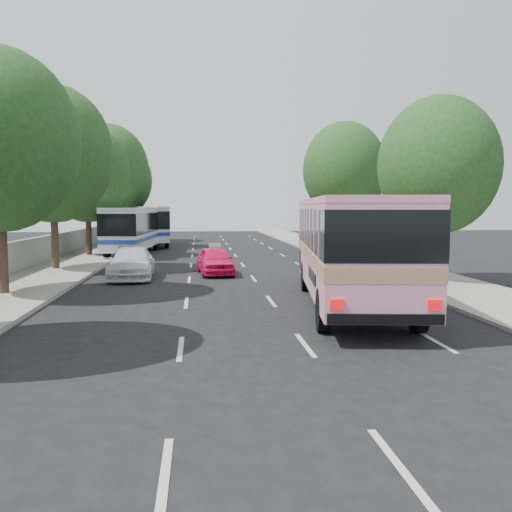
{
  "coord_description": "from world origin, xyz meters",
  "views": [
    {
      "loc": [
        -1.47,
        -14.27,
        3.22
      ],
      "look_at": [
        0.45,
        3.71,
        1.6
      ],
      "focal_mm": 38.0,
      "sensor_mm": 36.0,
      "label": 1
    }
  ],
  "objects": [
    {
      "name": "tour_coach_rear",
      "position": [
        -5.47,
        32.98,
        1.99
      ],
      "size": [
        3.69,
        11.25,
        3.3
      ],
      "rotation": [
        0.0,
        0.0,
        0.12
      ],
      "color": "silver",
      "rests_on": "ground"
    },
    {
      "name": "ground",
      "position": [
        0.0,
        0.0,
        0.0
      ],
      "size": [
        120.0,
        120.0,
        0.0
      ],
      "primitive_type": "plane",
      "color": "black",
      "rests_on": "ground"
    },
    {
      "name": "low_wall",
      "position": [
        -10.3,
        20.0,
        0.9
      ],
      "size": [
        0.3,
        90.0,
        1.5
      ],
      "primitive_type": "cube",
      "color": "#9E998E",
      "rests_on": "sidewalk_left"
    },
    {
      "name": "tree_left_f",
      "position": [
        -8.62,
        37.94,
        6.0
      ],
      "size": [
        5.88,
        5.88,
        9.16
      ],
      "color": "#38281E",
      "rests_on": "ground"
    },
    {
      "name": "pink_taxi",
      "position": [
        -0.68,
        11.81,
        0.66
      ],
      "size": [
        1.91,
        4.0,
        1.32
      ],
      "primitive_type": "imported",
      "rotation": [
        0.0,
        0.0,
        0.09
      ],
      "color": "#FF1667",
      "rests_on": "ground"
    },
    {
      "name": "sidewalk_right",
      "position": [
        8.5,
        20.0,
        0.06
      ],
      "size": [
        4.0,
        90.0,
        0.12
      ],
      "primitive_type": "cube",
      "color": "#9E998E",
      "rests_on": "ground"
    },
    {
      "name": "white_pickup",
      "position": [
        -4.5,
        10.75,
        0.69
      ],
      "size": [
        2.11,
        4.84,
        1.38
      ],
      "primitive_type": "imported",
      "rotation": [
        0.0,
        0.0,
        0.04
      ],
      "color": "silver",
      "rests_on": "ground"
    },
    {
      "name": "tree_right_near",
      "position": [
        8.78,
        7.94,
        5.2
      ],
      "size": [
        5.1,
        5.1,
        7.95
      ],
      "color": "#38281E",
      "rests_on": "ground"
    },
    {
      "name": "tree_left_e",
      "position": [
        -8.42,
        29.94,
        6.43
      ],
      "size": [
        6.3,
        6.3,
        9.82
      ],
      "color": "#38281E",
      "rests_on": "ground"
    },
    {
      "name": "tree_left_d",
      "position": [
        -8.52,
        21.94,
        5.63
      ],
      "size": [
        5.52,
        5.52,
        8.6
      ],
      "color": "#38281E",
      "rests_on": "ground"
    },
    {
      "name": "tree_right_far",
      "position": [
        9.08,
        23.94,
        6.12
      ],
      "size": [
        6.0,
        6.0,
        9.35
      ],
      "color": "#38281E",
      "rests_on": "ground"
    },
    {
      "name": "tour_coach_front",
      "position": [
        -5.92,
        23.93,
        1.93
      ],
      "size": [
        3.1,
        10.88,
        3.21
      ],
      "rotation": [
        0.0,
        0.0,
        -0.07
      ],
      "color": "silver",
      "rests_on": "ground"
    },
    {
      "name": "pink_bus",
      "position": [
        3.44,
        2.82,
        2.18
      ],
      "size": [
        4.22,
        11.25,
        3.5
      ],
      "rotation": [
        0.0,
        0.0,
        -0.13
      ],
      "color": "pink",
      "rests_on": "ground"
    },
    {
      "name": "taxi_roof_sign",
      "position": [
        -0.68,
        11.81,
        1.41
      ],
      "size": [
        0.56,
        0.23,
        0.18
      ],
      "primitive_type": "cube",
      "rotation": [
        0.0,
        0.0,
        0.09
      ],
      "color": "silver",
      "rests_on": "pink_taxi"
    },
    {
      "name": "sidewalk_left",
      "position": [
        -8.5,
        20.0,
        0.07
      ],
      "size": [
        4.0,
        90.0,
        0.15
      ],
      "primitive_type": "cube",
      "color": "#9E998E",
      "rests_on": "ground"
    },
    {
      "name": "tree_left_c",
      "position": [
        -8.62,
        13.94,
        6.12
      ],
      "size": [
        6.0,
        6.0,
        9.35
      ],
      "color": "#38281E",
      "rests_on": "ground"
    }
  ]
}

